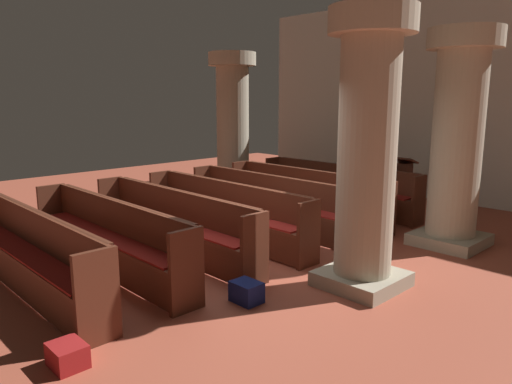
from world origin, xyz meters
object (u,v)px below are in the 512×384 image
at_px(pew_row_0, 337,186).
at_px(pew_row_2, 268,201).
at_px(kneeler_box_navy, 247,292).
at_px(hymn_book, 354,165).
at_px(pew_row_6, 29,251).
at_px(pillar_far_side, 233,122).
at_px(pew_row_5, 108,234).
at_px(pew_row_1, 305,193).
at_px(pew_row_3, 224,210).
at_px(pillar_aisle_side, 457,136).
at_px(pillar_aisle_rear, 367,148).
at_px(kneeler_box_red, 68,355).
at_px(pew_row_4, 171,221).
at_px(lectern, 403,186).

xyz_separation_m(pew_row_0, pew_row_2, (0.00, -2.04, 0.00)).
bearing_deg(kneeler_box_navy, hymn_book, 111.13).
distance_m(pew_row_6, kneeler_box_navy, 2.67).
xyz_separation_m(pillar_far_side, kneeler_box_navy, (4.74, -3.97, -1.60)).
xyz_separation_m(pew_row_0, pew_row_5, (0.00, -5.10, 0.00)).
xyz_separation_m(pew_row_1, pew_row_2, (0.00, -1.02, 0.00)).
distance_m(pew_row_3, pew_row_5, 2.04).
bearing_deg(pillar_aisle_side, pew_row_0, 166.03).
bearing_deg(pillar_aisle_rear, hymn_book, 126.41).
distance_m(pew_row_3, pew_row_6, 3.06).
distance_m(pew_row_6, hymn_book, 6.33).
bearing_deg(pew_row_6, kneeler_box_red, -11.44).
height_order(pillar_aisle_rear, kneeler_box_red, pillar_aisle_rear).
bearing_deg(hymn_book, pew_row_6, -92.45).
relative_size(pew_row_4, pillar_far_side, 1.12).
bearing_deg(pew_row_1, pillar_aisle_rear, -37.78).
distance_m(pew_row_5, pillar_aisle_rear, 3.57).
bearing_deg(pillar_far_side, pew_row_1, -10.80).
xyz_separation_m(pew_row_4, pillar_aisle_side, (2.71, 3.41, 1.23)).
xyz_separation_m(pew_row_0, lectern, (0.83, 1.18, -0.04)).
height_order(pillar_far_side, kneeler_box_navy, pillar_far_side).
xyz_separation_m(pew_row_1, hymn_book, (0.27, 1.21, 0.45)).
bearing_deg(kneeler_box_navy, pew_row_6, -141.67).
bearing_deg(pew_row_5, pillar_far_side, 120.14).
bearing_deg(pillar_aisle_rear, pew_row_5, -143.92).
relative_size(pew_row_6, lectern, 3.41).
relative_size(pew_row_2, lectern, 3.41).
height_order(pew_row_1, pew_row_4, same).
height_order(pew_row_5, pillar_far_side, pillar_far_side).
relative_size(pew_row_3, hymn_book, 16.81).
bearing_deg(pillar_far_side, pillar_aisle_side, -1.73).
relative_size(pew_row_5, lectern, 3.41).
xyz_separation_m(pew_row_3, lectern, (0.83, 4.24, -0.04)).
bearing_deg(pew_row_5, pew_row_3, 90.00).
bearing_deg(pew_row_1, pew_row_6, -90.00).
bearing_deg(pillar_aisle_rear, lectern, 113.62).
xyz_separation_m(kneeler_box_red, kneeler_box_navy, (0.09, 2.04, 0.01)).
bearing_deg(pillar_far_side, pew_row_6, -64.60).
height_order(pew_row_6, pillar_aisle_rear, pillar_aisle_rear).
xyz_separation_m(pew_row_1, kneeler_box_navy, (2.08, -3.46, -0.38)).
height_order(pew_row_3, lectern, lectern).
height_order(pew_row_1, pillar_aisle_rear, pillar_aisle_rear).
bearing_deg(kneeler_box_navy, pillar_aisle_side, 80.47).
relative_size(pew_row_4, pew_row_5, 1.00).
bearing_deg(pew_row_0, pew_row_6, -90.00).
distance_m(pew_row_6, lectern, 7.35).
xyz_separation_m(pew_row_5, pew_row_6, (0.00, -1.02, 0.00)).
height_order(hymn_book, kneeler_box_navy, hymn_book).
xyz_separation_m(pew_row_2, kneeler_box_red, (1.98, -4.48, -0.39)).
bearing_deg(pew_row_4, kneeler_box_red, -50.90).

